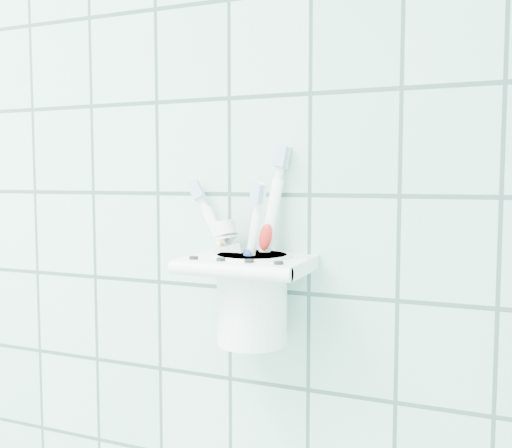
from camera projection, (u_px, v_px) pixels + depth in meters
holder_bracket at (248, 265)px, 0.64m from camera, size 0.14×0.11×0.04m
cup at (252, 295)px, 0.65m from camera, size 0.09×0.09×0.10m
toothbrush_pink at (264, 246)px, 0.65m from camera, size 0.10×0.04×0.20m
toothbrush_blue at (250, 237)px, 0.66m from camera, size 0.04×0.04×0.22m
toothbrush_orange at (238, 255)px, 0.66m from camera, size 0.05×0.04×0.18m
toothpaste_tube at (242, 269)px, 0.65m from camera, size 0.06×0.03×0.14m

